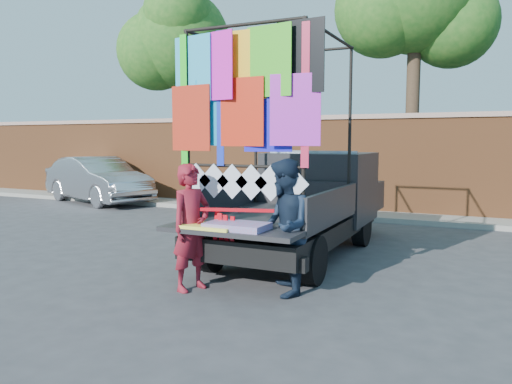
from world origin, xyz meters
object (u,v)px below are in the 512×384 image
at_px(sedan, 98,180).
at_px(man, 284,227).
at_px(woman, 191,227).
at_px(pickup_truck, 310,201).

height_order(sedan, man, man).
bearing_deg(man, woman, -100.04).
xyz_separation_m(woman, man, (1.16, 0.33, 0.04)).
relative_size(pickup_truck, man, 3.16).
bearing_deg(woman, pickup_truck, 6.55).
height_order(pickup_truck, man, pickup_truck).
distance_m(pickup_truck, man, 2.77).
bearing_deg(man, pickup_truck, 166.84).
xyz_separation_m(sedan, man, (8.77, -6.11, 0.15)).
distance_m(pickup_truck, woman, 3.08).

